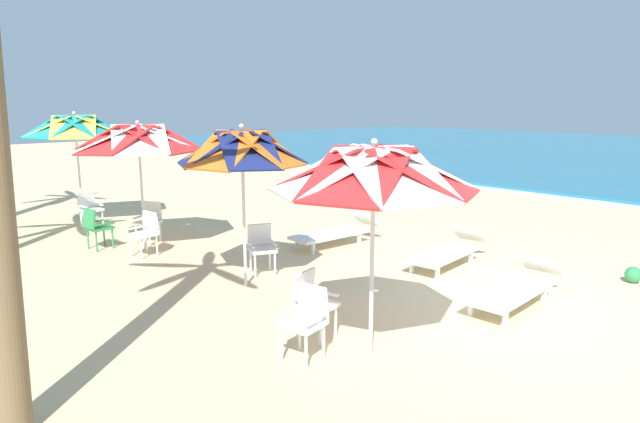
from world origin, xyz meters
TOP-DOWN VIEW (x-y plane):
  - ground_plane at (0.00, 0.00)m, footprint 80.00×80.00m
  - beach_umbrella_0 at (0.10, -2.51)m, footprint 2.38×2.38m
  - plastic_chair_0 at (-0.41, -3.07)m, footprint 0.52×0.55m
  - plastic_chair_1 at (-0.78, -2.64)m, footprint 0.56×0.53m
  - beach_umbrella_1 at (-3.00, -2.11)m, footprint 2.09×2.09m
  - plastic_chair_2 at (-3.39, -1.49)m, footprint 0.60×0.58m
  - beach_umbrella_2 at (-6.29, -2.29)m, footprint 2.61×2.61m
  - plastic_chair_3 at (-5.83, -2.47)m, footprint 0.50×0.52m
  - plastic_chair_4 at (-6.95, -3.01)m, footprint 0.49×0.51m
  - plastic_chair_5 at (-6.82, -1.92)m, footprint 0.59×0.61m
  - beach_umbrella_3 at (-9.60, -2.35)m, footprint 2.51×2.51m
  - plastic_chair_6 at (-9.08, -2.36)m, footprint 0.53×0.50m
  - sun_lounger_0 at (0.43, 0.33)m, footprint 0.73×2.17m
  - sun_lounger_1 at (-1.42, 1.32)m, footprint 0.85×2.20m
  - sun_lounger_2 at (-3.90, 0.86)m, footprint 0.74×2.18m
  - beach_ball at (1.28, 2.74)m, footprint 0.27×0.27m

SIDE VIEW (x-z plane):
  - ground_plane at x=0.00m, z-range 0.00..0.00m
  - beach_ball at x=1.28m, z-range 0.00..0.27m
  - sun_lounger_0 at x=0.43m, z-range -0.03..0.59m
  - sun_lounger_1 at x=-1.42m, z-range -0.03..0.59m
  - sun_lounger_2 at x=-3.90m, z-range -0.03..0.59m
  - plastic_chair_0 at x=-0.41m, z-range 0.06..0.93m
  - plastic_chair_1 at x=-0.78m, z-range 0.06..0.93m
  - plastic_chair_2 at x=-3.39m, z-range 0.06..0.93m
  - plastic_chair_3 at x=-5.83m, z-range 0.06..0.93m
  - plastic_chair_4 at x=-6.95m, z-range 0.06..0.93m
  - plastic_chair_5 at x=-6.82m, z-range 0.06..0.93m
  - plastic_chair_6 at x=-9.08m, z-range 0.06..0.93m
  - beach_umbrella_0 at x=0.10m, z-range 0.93..3.51m
  - beach_umbrella_1 at x=-3.00m, z-range 0.92..3.56m
  - beach_umbrella_2 at x=-6.29m, z-range 0.94..3.57m
  - beach_umbrella_3 at x=-9.60m, z-range 1.01..3.77m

